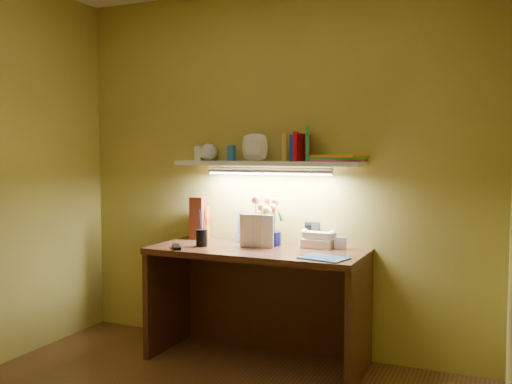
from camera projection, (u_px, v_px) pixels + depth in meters
desk at (257, 305)px, 3.72m from camera, size 1.40×0.60×0.75m
flower_bouquet at (268, 221)px, 3.83m from camera, size 0.21×0.21×0.33m
telephone at (319, 239)px, 3.72m from camera, size 0.20×0.16×0.12m
desk_clock at (341, 243)px, 3.67m from camera, size 0.08×0.05×0.08m
whisky_bottle at (203, 218)px, 4.12m from camera, size 0.09×0.09×0.30m
whisky_box at (198, 218)px, 4.09m from camera, size 0.11×0.11×0.31m
pen_cup at (202, 232)px, 3.78m from camera, size 0.09×0.09×0.19m
art_card at (250, 228)px, 3.92m from camera, size 0.21×0.09×0.21m
tv_remote at (177, 247)px, 3.71m from camera, size 0.14×0.17×0.02m
blue_folder at (324, 258)px, 3.35m from camera, size 0.30×0.25×0.01m
desk_book_a at (240, 230)px, 3.76m from camera, size 0.16×0.03×0.22m
desk_book_b at (250, 231)px, 3.73m from camera, size 0.16×0.04×0.22m
wall_shelf at (272, 158)px, 3.81m from camera, size 1.31×0.32×0.26m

